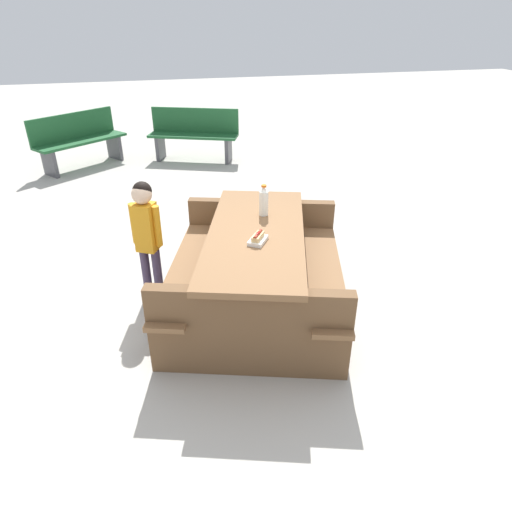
{
  "coord_description": "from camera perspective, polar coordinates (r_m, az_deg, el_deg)",
  "views": [
    {
      "loc": [
        3.12,
        -0.78,
        2.3
      ],
      "look_at": [
        0.0,
        0.0,
        0.52
      ],
      "focal_mm": 31.4,
      "sensor_mm": 36.0,
      "label": 1
    }
  ],
  "objects": [
    {
      "name": "soda_bottle",
      "position": [
        3.82,
        0.99,
        7.0
      ],
      "size": [
        0.08,
        0.08,
        0.27
      ],
      "color": "silver",
      "rests_on": "picnic_table"
    },
    {
      "name": "park_bench_near",
      "position": [
        7.98,
        -7.88,
        15.22
      ],
      "size": [
        0.92,
        1.54,
        0.85
      ],
      "color": "#1E592D",
      "rests_on": "ground"
    },
    {
      "name": "ground_plane",
      "position": [
        3.95,
        -0.0,
        -6.68
      ],
      "size": [
        30.0,
        30.0,
        0.0
      ],
      "primitive_type": "plane",
      "color": "#B7B2A8",
      "rests_on": "ground"
    },
    {
      "name": "picnic_table",
      "position": [
        3.71,
        -0.0,
        -1.08
      ],
      "size": [
        2.14,
        1.88,
        0.75
      ],
      "color": "brown",
      "rests_on": "ground"
    },
    {
      "name": "park_bench_mid",
      "position": [
        8.06,
        -21.65,
        13.66
      ],
      "size": [
        1.23,
        1.43,
        0.85
      ],
      "color": "#1E592D",
      "rests_on": "ground"
    },
    {
      "name": "child_in_coat",
      "position": [
        3.86,
        -13.82,
        3.56
      ],
      "size": [
        0.21,
        0.25,
        1.1
      ],
      "color": "#3F334C",
      "rests_on": "ground"
    },
    {
      "name": "hotdog_tray",
      "position": [
        3.39,
        0.24,
        2.25
      ],
      "size": [
        0.21,
        0.19,
        0.08
      ],
      "color": "white",
      "rests_on": "picnic_table"
    }
  ]
}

